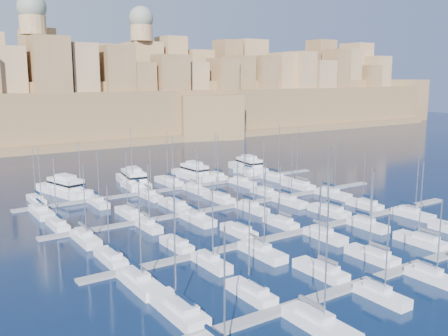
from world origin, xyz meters
TOP-DOWN VIEW (x-y plane):
  - ground at (0.00, 0.00)m, footprint 600.00×600.00m
  - pontoon_near at (0.00, -34.00)m, footprint 84.00×2.00m
  - pontoon_mid_near at (0.00, -12.00)m, footprint 84.00×2.00m
  - pontoon_mid_far at (0.00, 10.00)m, footprint 84.00×2.00m
  - pontoon_far at (0.00, 32.00)m, footprint 84.00×2.00m
  - sailboat_0 at (-34.76, -27.97)m, footprint 3.09×10.30m
  - sailboat_1 at (-24.64, -28.93)m, footprint 2.51×8.36m
  - sailboat_2 at (-11.90, -28.57)m, footprint 2.72×9.08m
  - sailboat_3 at (-0.96, -28.63)m, footprint 2.69×8.96m
  - sailboat_4 at (11.66, -28.47)m, footprint 2.78×9.28m
  - sailboat_7 at (-23.23, -39.91)m, footprint 3.02×10.05m
  - sailboat_8 at (-11.27, -38.72)m, footprint 2.29×7.63m
  - sailboat_9 at (-0.50, -38.83)m, footprint 2.36×7.87m
  - sailboat_12 at (-35.06, -6.89)m, footprint 2.53×8.45m
  - sailboat_13 at (-23.70, -7.12)m, footprint 2.39×7.97m
  - sailboat_14 at (-10.86, -6.86)m, footprint 2.55×8.50m
  - sailboat_15 at (-1.18, -7.05)m, footprint 2.43×8.11m
  - sailboat_16 at (12.44, -6.21)m, footprint 2.94×9.81m
  - sailboat_17 at (22.68, -6.80)m, footprint 2.59×8.62m
  - sailboat_18 at (-35.19, -17.84)m, footprint 2.97×9.91m
  - sailboat_19 at (-23.24, -16.99)m, footprint 2.45×8.18m
  - sailboat_20 at (-14.10, -17.65)m, footprint 2.86×9.53m
  - sailboat_21 at (0.27, -17.18)m, footprint 2.57×8.58m
  - sailboat_22 at (11.46, -17.09)m, footprint 2.52×8.40m
  - sailboat_23 at (24.88, -17.27)m, footprint 2.63×8.77m
  - sailboat_24 at (-37.00, 14.98)m, footprint 2.45×8.17m
  - sailboat_25 at (-22.64, 15.25)m, footprint 2.62×8.72m
  - sailboat_26 at (-11.81, 15.75)m, footprint 2.92×9.74m
  - sailboat_27 at (-0.41, 15.64)m, footprint 2.85×9.51m
  - sailboat_28 at (12.11, 14.87)m, footprint 2.39×7.95m
  - sailboat_29 at (23.91, 15.87)m, footprint 3.00×9.98m
  - sailboat_30 at (-35.24, 4.53)m, footprint 2.75×9.17m
  - sailboat_31 at (-23.02, 5.25)m, footprint 2.31×7.71m
  - sailboat_32 at (-13.03, 4.24)m, footprint 2.93×9.77m
  - sailboat_33 at (0.66, 4.67)m, footprint 2.67×8.89m
  - sailboat_34 at (11.05, 4.54)m, footprint 2.74×9.15m
  - sailboat_35 at (24.37, 4.34)m, footprint 2.87×9.55m
  - sailboat_36 at (-35.60, 37.17)m, footprint 2.57×8.56m
  - sailboat_37 at (-25.14, 37.54)m, footprint 2.79×9.31m
  - sailboat_38 at (-11.76, 37.87)m, footprint 2.99×9.97m
  - sailboat_39 at (-1.56, 38.23)m, footprint 3.21×10.71m
  - sailboat_40 at (12.63, 37.12)m, footprint 2.54×8.47m
  - sailboat_41 at (23.01, 37.28)m, footprint 2.63×8.78m
  - sailboat_42 at (-37.25, 26.16)m, footprint 2.98×9.92m
  - sailboat_43 at (-24.78, 27.11)m, footprint 2.39×7.98m
  - sailboat_44 at (-12.44, 26.83)m, footprint 2.57×8.55m
  - sailboat_45 at (-0.15, 26.74)m, footprint 2.62×8.74m
  - sailboat_46 at (14.12, 26.71)m, footprint 2.64×8.79m
  - sailboat_47 at (25.11, 25.88)m, footprint 3.15×10.50m
  - motor_yacht_a at (-27.84, 41.77)m, footprint 9.56×17.94m
  - motor_yacht_b at (-10.08, 41.82)m, footprint 7.83×17.91m
  - motor_yacht_c at (7.57, 40.92)m, footprint 5.53×15.68m
  - motor_yacht_d at (26.74, 41.19)m, footprint 6.63×16.46m
  - fortified_city at (-0.19, 155.26)m, footprint 460.00×108.95m

SIDE VIEW (x-z plane):
  - ground at x=0.00m, z-range 0.00..0.00m
  - pontoon_near at x=0.00m, z-range 0.00..0.40m
  - pontoon_mid_near at x=0.00m, z-range 0.00..0.40m
  - pontoon_mid_far at x=0.00m, z-range 0.00..0.40m
  - pontoon_far at x=0.00m, z-range 0.00..0.40m
  - sailboat_8 at x=-11.27m, z-range -5.07..6.49m
  - sailboat_15 at x=-1.18m, z-range -5.19..6.62m
  - sailboat_9 at x=-0.50m, z-range -5.33..6.76m
  - sailboat_13 at x=-23.70m, z-range -5.37..6.81m
  - sailboat_44 at x=-12.44m, z-range -5.19..6.63m
  - sailboat_21 at x=0.27m, z-range -5.22..6.66m
  - sailboat_22 at x=11.46m, z-range -5.38..6.82m
  - sailboat_45 at x=-0.15m, z-range -5.24..6.68m
  - sailboat_31 at x=-23.02m, z-range -5.61..7.05m
  - sailboat_12 at x=-35.06m, z-range -5.47..6.92m
  - sailboat_46 at x=14.12m, z-range -5.33..6.78m
  - sailboat_17 at x=22.68m, z-range -5.53..6.98m
  - sailboat_43 at x=-24.78m, z-range -5.78..7.24m
  - sailboat_40 at x=12.63m, z-range -5.76..7.22m
  - sailboat_1 at x=-24.64m, z-range -5.81..7.27m
  - sailboat_23 at x=24.88m, z-range -5.74..7.20m
  - sailboat_19 at x=-23.24m, z-range -5.94..7.41m
  - sailboat_28 at x=12.11m, z-range -6.04..7.50m
  - sailboat_24 at x=-37.00m, z-range -6.06..7.53m
  - sailboat_14 at x=-10.86m, z-range -6.04..7.51m
  - sailboat_36 at x=-35.60m, z-range -6.06..7.54m
  - sailboat_25 at x=-22.64m, z-range -6.09..7.56m
  - sailboat_2 at x=-11.90m, z-range -5.96..7.44m
  - sailboat_33 at x=0.66m, z-range -6.10..7.57m
  - sailboat_30 at x=-35.24m, z-range -6.23..7.72m
  - sailboat_3 at x=-0.96m, z-range -6.33..7.81m
  - sailboat_37 at x=-25.14m, z-range -6.25..7.74m
  - sailboat_4 at x=11.66m, z-range -6.52..8.02m
  - sailboat_32 at x=-13.03m, z-range -6.35..7.85m
  - sailboat_41 at x=23.01m, z-range -6.85..8.36m
  - sailboat_16 at x=12.44m, z-range -6.49..8.00m
  - sailboat_42 at x=-37.25m, z-range -6.53..8.04m
  - sailboat_18 at x=-35.19m, z-range -6.61..8.13m
  - sailboat_35 at x=24.37m, z-range -6.90..8.42m
  - sailboat_20 at x=-14.10m, z-range -6.92..8.44m
  - sailboat_27 at x=-0.41m, z-range -6.94..8.46m
  - sailboat_34 at x=11.05m, z-range -7.06..8.58m
  - sailboat_39 at x=-1.56m, z-range -6.47..8.00m
  - sailboat_26 at x=-11.81m, z-range -7.24..8.77m
  - sailboat_29 at x=23.91m, z-range -7.24..8.78m
  - sailboat_7 at x=-23.23m, z-range -7.21..8.74m
  - sailboat_38 at x=-11.76m, z-range -7.29..8.82m
  - sailboat_0 at x=-34.76m, z-range -7.28..8.82m
  - sailboat_47 at x=25.11m, z-range -7.16..8.70m
  - motor_yacht_b at x=-10.08m, z-range -0.90..4.35m
  - motor_yacht_c at x=7.57m, z-range -0.90..4.35m
  - motor_yacht_a at x=-27.84m, z-range -0.90..4.35m
  - motor_yacht_d at x=26.74m, z-range -0.90..4.35m
  - fortified_city at x=-0.19m, z-range -15.02..44.50m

